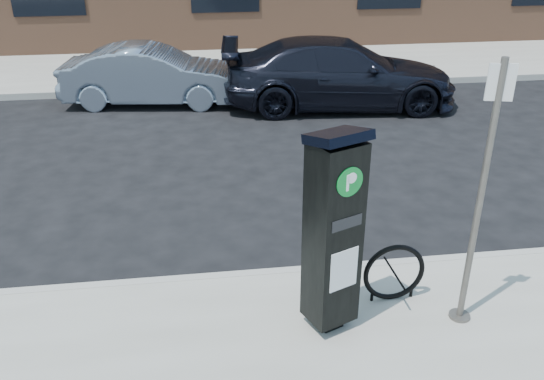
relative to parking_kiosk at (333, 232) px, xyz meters
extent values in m
plane|color=black|center=(-0.20, 1.05, -1.25)|extent=(120.00, 120.00, 0.00)
cube|color=gray|center=(-0.20, 15.05, -1.18)|extent=(60.00, 12.00, 0.15)
cube|color=#9E9B93|center=(-0.20, 1.03, -1.18)|extent=(60.00, 0.12, 0.16)
cube|color=#9E9B93|center=(-0.20, 9.07, -1.18)|extent=(60.00, 0.12, 0.16)
cube|color=black|center=(0.00, 0.00, -1.04)|extent=(0.29, 0.29, 0.11)
cube|color=black|center=(0.00, 0.00, -0.04)|extent=(0.57, 0.54, 1.90)
cube|color=black|center=(0.00, 0.00, 0.96)|extent=(0.62, 0.59, 0.18)
cylinder|color=#086221|center=(0.08, -0.18, 0.60)|extent=(0.26, 0.13, 0.28)
cube|color=white|center=(0.08, -0.18, 0.60)|extent=(0.10, 0.05, 0.16)
cube|color=silver|center=(0.08, -0.18, -0.32)|extent=(0.29, 0.13, 0.42)
cube|color=black|center=(0.08, -0.18, 0.19)|extent=(0.31, 0.14, 0.11)
cylinder|color=#5C5551|center=(1.39, -0.07, -1.08)|extent=(0.22, 0.22, 0.03)
cylinder|color=#5C5551|center=(1.39, -0.07, 0.26)|extent=(0.07, 0.07, 2.73)
cube|color=silver|center=(1.39, -0.07, 1.41)|extent=(0.24, 0.07, 0.33)
torus|color=black|center=(0.78, 0.33, -0.76)|extent=(0.69, 0.08, 0.69)
cylinder|color=black|center=(0.56, 0.33, -1.03)|extent=(0.03, 0.03, 0.14)
cylinder|color=black|center=(1.01, 0.34, -1.03)|extent=(0.03, 0.03, 0.14)
imported|color=#8090A4|center=(-2.17, 8.35, -0.60)|extent=(4.08, 1.85, 1.30)
imported|color=black|center=(1.94, 7.60, -0.51)|extent=(5.28, 2.51, 1.49)
camera|label=1|loc=(-1.21, -4.59, 2.74)|focal=38.00mm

